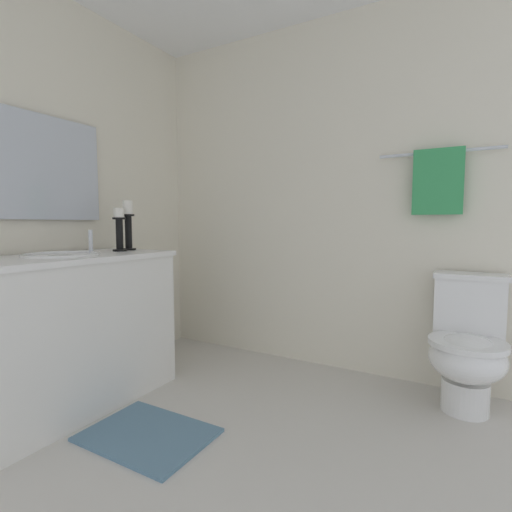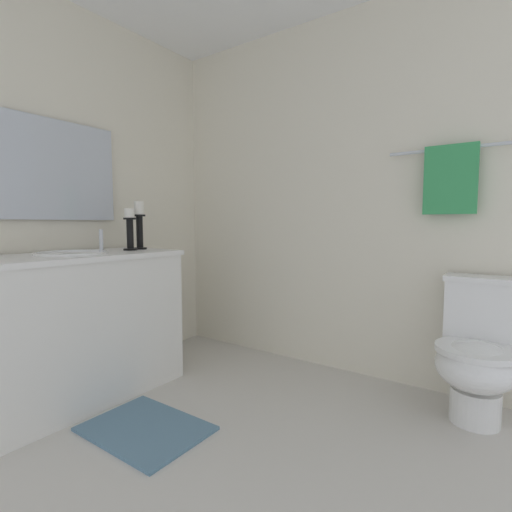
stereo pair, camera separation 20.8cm
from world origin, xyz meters
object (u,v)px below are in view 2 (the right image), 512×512
(vanity_cabinet, at_px, (75,327))
(towel_bar, at_px, (452,149))
(towel_near_vanity, at_px, (450,180))
(candle_holder_tall, at_px, (139,224))
(candle_holder_short, at_px, (130,229))
(mirror, at_px, (44,168))
(toilet, at_px, (478,353))
(sink_basin, at_px, (72,261))
(bath_mat, at_px, (146,429))

(vanity_cabinet, bearing_deg, towel_bar, 35.89)
(towel_near_vanity, bearing_deg, candle_holder_tall, -156.73)
(candle_holder_short, xyz_separation_m, towel_bar, (1.76, 0.89, 0.46))
(candle_holder_tall, bearing_deg, candle_holder_short, -73.46)
(mirror, height_order, candle_holder_short, mirror)
(candle_holder_tall, distance_m, toilet, 2.17)
(towel_bar, bearing_deg, vanity_cabinet, -144.11)
(towel_bar, bearing_deg, towel_near_vanity, -90.00)
(toilet, distance_m, towel_bar, 1.14)
(vanity_cabinet, xyz_separation_m, sink_basin, (-0.00, 0.00, 0.39))
(towel_near_vanity, height_order, bath_mat, towel_near_vanity)
(toilet, relative_size, towel_near_vanity, 1.91)
(vanity_cabinet, xyz_separation_m, candle_holder_tall, (-0.02, 0.49, 0.60))
(sink_basin, relative_size, candle_holder_tall, 1.23)
(candle_holder_short, relative_size, bath_mat, 0.46)
(sink_basin, height_order, towel_near_vanity, towel_near_vanity)
(mirror, bearing_deg, towel_bar, 32.00)
(candle_holder_tall, bearing_deg, vanity_cabinet, -87.80)
(candle_holder_short, height_order, towel_near_vanity, towel_near_vanity)
(vanity_cabinet, distance_m, candle_holder_short, 0.69)
(vanity_cabinet, distance_m, sink_basin, 0.39)
(candle_holder_short, height_order, towel_bar, towel_bar)
(candle_holder_short, xyz_separation_m, bath_mat, (0.61, -0.39, -1.00))
(candle_holder_short, distance_m, toilet, 2.16)
(bath_mat, bearing_deg, towel_bar, 48.18)
(sink_basin, xyz_separation_m, towel_bar, (1.77, 1.28, 0.64))
(mirror, relative_size, candle_holder_tall, 2.87)
(mirror, relative_size, toilet, 1.25)
(candle_holder_tall, xyz_separation_m, towel_bar, (1.79, 0.79, 0.43))
(candle_holder_tall, height_order, bath_mat, candle_holder_tall)
(candle_holder_short, bearing_deg, toilet, 18.81)
(mirror, bearing_deg, bath_mat, 0.00)
(vanity_cabinet, height_order, toilet, vanity_cabinet)
(bath_mat, bearing_deg, candle_holder_short, 147.34)
(mirror, distance_m, toilet, 2.68)
(toilet, height_order, towel_near_vanity, towel_near_vanity)
(sink_basin, relative_size, towel_bar, 0.58)
(candle_holder_short, bearing_deg, candle_holder_tall, 106.54)
(vanity_cabinet, relative_size, candle_holder_tall, 3.76)
(vanity_cabinet, relative_size, candle_holder_short, 4.47)
(toilet, distance_m, bath_mat, 1.75)
(candle_holder_tall, bearing_deg, towel_near_vanity, 23.27)
(sink_basin, relative_size, toilet, 0.54)
(candle_holder_short, bearing_deg, sink_basin, -91.56)
(candle_holder_tall, relative_size, toilet, 0.44)
(sink_basin, distance_m, towel_bar, 2.28)
(sink_basin, xyz_separation_m, mirror, (-0.28, -0.00, 0.55))
(mirror, xyz_separation_m, bath_mat, (0.91, 0.00, -1.36))
(mirror, height_order, toilet, mirror)
(bath_mat, bearing_deg, toilet, 38.30)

